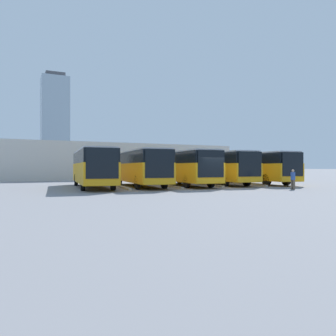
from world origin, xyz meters
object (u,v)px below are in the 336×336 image
bus_0 (254,167)px  bus_3 (140,167)px  pedestrian (293,179)px  bus_1 (217,167)px  bus_4 (93,167)px  bus_2 (183,167)px

bus_0 → bus_3: same height
bus_0 → bus_3: 12.64m
pedestrian → bus_3: bearing=42.0°
bus_0 → bus_1: size_ratio=1.00×
bus_1 → bus_0: bearing=176.9°
bus_4 → pedestrian: (-13.65, 9.03, -0.95)m
bus_2 → pedestrian: (-5.23, 8.54, -0.95)m
bus_3 → bus_4: (4.21, -0.15, 0.00)m
bus_0 → bus_2: (8.42, -0.15, 0.00)m
bus_4 → bus_1: bearing=-174.4°
bus_0 → pedestrian: bus_0 is taller
bus_0 → pedestrian: (3.19, 8.39, -0.95)m
bus_3 → bus_1: bearing=-173.4°
bus_3 → bus_0: bearing=-176.7°
bus_3 → pedestrian: 12.99m
bus_2 → bus_4: bearing=2.2°
bus_0 → bus_4: bearing=3.4°
bus_1 → bus_4: same height
bus_0 → bus_2: 8.42m
bus_1 → bus_4: size_ratio=1.00×
bus_0 → bus_2: size_ratio=1.00×
bus_3 → bus_4: size_ratio=1.00×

